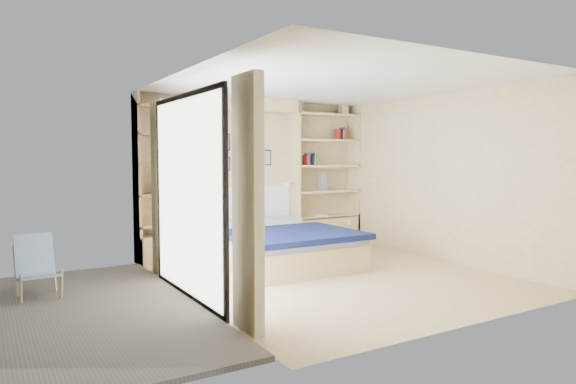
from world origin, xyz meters
TOP-DOWN VIEW (x-y plane):
  - ground at (0.00, 0.00)m, footprint 4.50×4.50m
  - room_shell at (-0.39, 1.52)m, footprint 4.50×4.50m
  - bed at (-0.21, 1.01)m, footprint 1.76×2.32m
  - photo_gallery at (-0.45, 2.22)m, footprint 1.48×0.02m
  - reading_lamps at (-0.30, 2.00)m, footprint 1.92×0.12m
  - shelf_decor at (1.06, 2.07)m, footprint 3.56×0.23m
  - deck at (-3.60, 0.00)m, footprint 3.20×4.00m
  - deck_chair at (-3.41, 0.91)m, footprint 0.45×0.72m

SIDE VIEW (x-z plane):
  - ground at x=0.00m, z-range 0.00..0.00m
  - deck at x=-3.60m, z-range -0.03..0.03m
  - bed at x=-0.21m, z-range -0.26..0.81m
  - deck_chair at x=-3.41m, z-range -0.02..0.69m
  - room_shell at x=-0.39m, z-range -1.17..3.33m
  - reading_lamps at x=-0.30m, z-range 1.03..1.17m
  - photo_gallery at x=-0.45m, z-range 1.19..2.01m
  - shelf_decor at x=1.06m, z-range 0.66..2.69m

